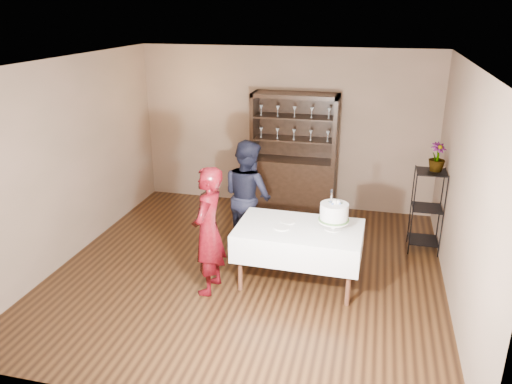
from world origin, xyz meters
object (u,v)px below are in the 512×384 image
man (248,196)px  cake (334,213)px  china_hutch (293,173)px  potted_plant (437,157)px  cake_table (299,241)px  plant_etagere (427,208)px  woman (208,231)px

man → cake: (1.27, -0.76, 0.17)m
china_hutch → man: china_hutch is taller
potted_plant → cake_table: bearing=-140.4°
china_hutch → man: bearing=-103.6°
plant_etagere → woman: woman is taller
china_hutch → cake_table: bearing=-78.6°
man → potted_plant: bearing=-130.7°
china_hutch → plant_etagere: size_ratio=1.67×
plant_etagere → china_hutch: bearing=153.2°
man → cake: 1.49m
cake_table → china_hutch: bearing=101.4°
china_hutch → cake: 2.52m
china_hutch → plant_etagere: bearing=-26.8°
china_hutch → potted_plant: size_ratio=5.06×
plant_etagere → cake: 1.78m
china_hutch → woman: bearing=-101.0°
man → china_hutch: bearing=-66.9°
cake → china_hutch: bearing=110.8°
woman → potted_plant: size_ratio=4.03×
woman → man: 1.24m
cake_table → man: (-0.86, 0.80, 0.22)m
plant_etagere → potted_plant: (0.05, 0.03, 0.73)m
potted_plant → china_hutch: bearing=154.3°
plant_etagere → potted_plant: 0.74m
woman → potted_plant: (2.67, 1.79, 0.59)m
woman → cake: 1.52m
china_hutch → potted_plant: china_hutch is taller
plant_etagere → potted_plant: potted_plant is taller
cake_table → cake: 0.56m
plant_etagere → man: bearing=-167.9°
cake → potted_plant: size_ratio=1.32×
woman → cake: woman is taller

